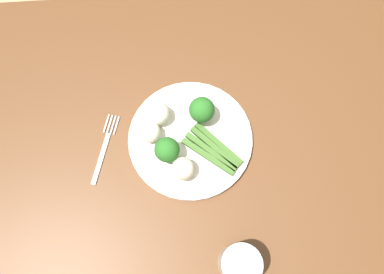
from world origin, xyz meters
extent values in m
cube|color=tan|center=(0.00, 0.00, -0.01)|extent=(6.00, 6.00, 0.02)
cube|color=brown|center=(0.00, 0.00, 0.72)|extent=(1.19, 0.80, 0.04)
cylinder|color=brown|center=(0.54, -0.34, 0.35)|extent=(0.07, 0.07, 0.70)
cylinder|color=brown|center=(-0.54, 0.34, 0.35)|extent=(0.07, 0.07, 0.70)
cylinder|color=brown|center=(0.54, 0.34, 0.35)|extent=(0.07, 0.07, 0.70)
cylinder|color=silver|center=(0.01, -0.01, 0.75)|extent=(0.28, 0.28, 0.01)
cube|color=#3D6626|center=(0.07, -0.03, 0.76)|extent=(0.10, 0.11, 0.01)
cube|color=#3D6626|center=(0.06, -0.04, 0.76)|extent=(0.10, 0.10, 0.01)
cube|color=#3D6626|center=(0.06, -0.05, 0.76)|extent=(0.11, 0.10, 0.01)
cube|color=#3D6626|center=(0.05, -0.06, 0.76)|extent=(0.11, 0.09, 0.01)
cylinder|color=#568E33|center=(-0.04, -0.05, 0.77)|extent=(0.02, 0.02, 0.02)
sphere|color=#286B23|center=(-0.04, -0.05, 0.79)|extent=(0.05, 0.05, 0.05)
cylinder|color=#568E33|center=(0.04, 0.04, 0.77)|extent=(0.02, 0.02, 0.02)
sphere|color=#286B23|center=(0.04, 0.04, 0.80)|extent=(0.06, 0.06, 0.06)
sphere|color=white|center=(-0.07, 0.00, 0.78)|extent=(0.05, 0.05, 0.05)
sphere|color=silver|center=(-0.05, 0.04, 0.78)|extent=(0.05, 0.05, 0.05)
sphere|color=beige|center=(-0.01, -0.09, 0.78)|extent=(0.05, 0.05, 0.05)
cube|color=silver|center=(-0.19, -0.04, 0.74)|extent=(0.04, 0.12, 0.00)
cube|color=silver|center=(-0.15, 0.03, 0.74)|extent=(0.02, 0.04, 0.00)
cube|color=silver|center=(-0.16, 0.04, 0.74)|extent=(0.02, 0.04, 0.00)
cube|color=silver|center=(-0.17, 0.04, 0.74)|extent=(0.02, 0.04, 0.00)
cube|color=silver|center=(-0.18, 0.04, 0.74)|extent=(0.02, 0.04, 0.00)
cylinder|color=silver|center=(0.09, -0.28, 0.79)|extent=(0.07, 0.07, 0.10)
camera|label=1|loc=(0.00, -0.25, 1.49)|focal=32.52mm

